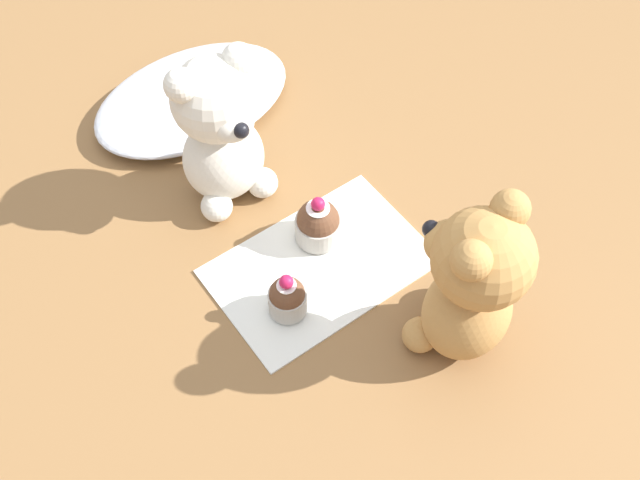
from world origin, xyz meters
name	(u,v)px	position (x,y,z in m)	size (l,w,h in m)	color
ground_plane	(320,267)	(0.00, 0.00, 0.00)	(4.00, 4.00, 0.00)	olive
knitted_placemat	(320,265)	(0.00, 0.00, 0.00)	(0.26, 0.17, 0.01)	silver
tulle_cloth	(192,98)	(0.01, 0.32, 0.02)	(0.29, 0.19, 0.04)	silver
teddy_bear_cream	(221,131)	(-0.02, 0.17, 0.11)	(0.11, 0.12, 0.22)	silver
teddy_bear_tan	(472,285)	(0.07, -0.17, 0.11)	(0.13, 0.13, 0.22)	#B78447
cupcake_near_cream_bear	(318,223)	(0.02, 0.04, 0.03)	(0.06, 0.06, 0.07)	#B2ADA3
cupcake_near_tan_bear	(287,297)	(-0.07, -0.03, 0.03)	(0.04, 0.04, 0.07)	#B2ADA3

